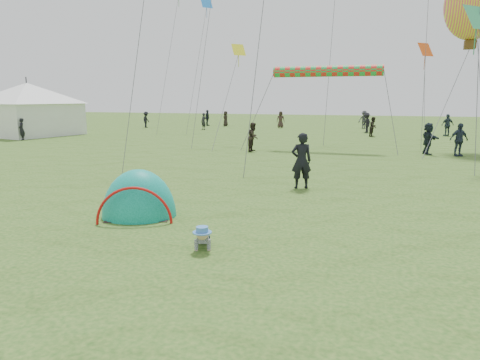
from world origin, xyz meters
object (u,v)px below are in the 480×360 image
(balloon_kite, at_px, (474,8))
(standing_adult, at_px, (301,161))
(crawling_toddler, at_px, (203,236))
(event_marquee, at_px, (29,107))
(popup_tent, at_px, (140,216))

(balloon_kite, bearing_deg, standing_adult, -116.95)
(crawling_toddler, relative_size, balloon_kite, 0.16)
(event_marquee, distance_m, balloon_kite, 32.88)
(crawling_toddler, relative_size, event_marquee, 0.11)
(event_marquee, height_order, balloon_kite, balloon_kite)
(standing_adult, height_order, event_marquee, event_marquee)
(crawling_toddler, bearing_deg, standing_adult, 61.64)
(standing_adult, relative_size, balloon_kite, 0.43)
(popup_tent, relative_size, balloon_kite, 0.57)
(popup_tent, xyz_separation_m, event_marquee, (-21.77, 18.92, 2.30))
(popup_tent, relative_size, event_marquee, 0.38)
(standing_adult, xyz_separation_m, balloon_kite, (7.15, 14.07, 7.12))
(crawling_toddler, distance_m, popup_tent, 3.13)
(popup_tent, height_order, standing_adult, standing_adult)
(event_marquee, bearing_deg, crawling_toddler, -28.64)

